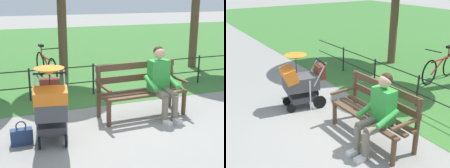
# 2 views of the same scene
# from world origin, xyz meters

# --- Properties ---
(ground_plane) EXTENTS (60.00, 60.00, 0.00)m
(ground_plane) POSITION_xyz_m (0.00, 0.00, 0.00)
(ground_plane) COLOR gray
(park_bench) EXTENTS (1.62, 0.65, 0.96)m
(park_bench) POSITION_xyz_m (-0.42, -0.12, 0.53)
(park_bench) COLOR brown
(park_bench) RESTS_ON ground
(person_on_bench) EXTENTS (0.55, 0.74, 1.28)m
(person_on_bench) POSITION_xyz_m (-0.72, 0.11, 0.68)
(person_on_bench) COLOR slate
(person_on_bench) RESTS_ON ground
(stroller) EXTENTS (0.64, 0.95, 1.15)m
(stroller) POSITION_xyz_m (1.32, 0.42, 0.59)
(stroller) COLOR black
(stroller) RESTS_ON ground
(handbag) EXTENTS (0.32, 0.14, 0.37)m
(handbag) POSITION_xyz_m (1.77, 0.41, 0.13)
(handbag) COLOR navy
(handbag) RESTS_ON ground
(park_fence) EXTENTS (8.29, 0.04, 0.70)m
(park_fence) POSITION_xyz_m (-0.29, -1.63, 0.42)
(park_fence) COLOR black
(park_fence) RESTS_ON ground
(bicycle) EXTENTS (0.44, 1.65, 0.89)m
(bicycle) POSITION_xyz_m (0.75, -3.32, 0.36)
(bicycle) COLOR black
(bicycle) RESTS_ON ground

